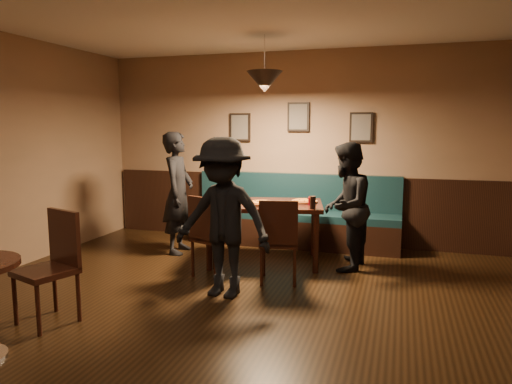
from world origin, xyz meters
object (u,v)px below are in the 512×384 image
Objects in this scene: diner_front at (223,218)px; soda_glass at (313,203)px; chair_near_left at (215,236)px; diner_left at (178,193)px; diner_right at (346,207)px; dining_table at (264,233)px; cafe_chair_far at (45,269)px; tabasco_bottle at (309,201)px; chair_near_right at (279,240)px; booth_bench at (293,211)px.

soda_glass is at bearing 60.93° from diner_front.
diner_left is at bearing 157.57° from chair_near_left.
diner_left is 2.26m from diner_right.
diner_front is (0.32, -0.55, 0.33)m from chair_near_left.
dining_table is 0.89× the size of diner_front.
cafe_chair_far is at bearing -97.42° from chair_near_left.
diner_right is 3.32m from cafe_chair_far.
chair_near_left is at bearing -145.42° from tabasco_bottle.
chair_near_right is at bearing -115.65° from cafe_chair_far.
booth_bench is 2.10× the size of dining_table.
cafe_chair_far is at bearing -128.94° from tabasco_bottle.
cafe_chair_far reaches higher than chair_near_left.
diner_left is at bearing 168.77° from soda_glass.
dining_table is 0.87× the size of diner_left.
soda_glass reaches higher than dining_table.
cafe_chair_far is at bearing -113.75° from booth_bench.
chair_near_right is 7.86× the size of tabasco_bottle.
chair_near_left reaches higher than dining_table.
chair_near_left is at bearing -131.18° from dining_table.
diner_left reaches higher than chair_near_right.
chair_near_right is 1.82m from diner_left.
chair_near_left is at bearing 126.93° from diner_front.
soda_glass is 2.89m from cafe_chair_far.
tabasco_bottle is at bearing -110.24° from cafe_chair_far.
dining_table is 0.73m from tabasco_bottle.
booth_bench is 1.29m from diner_right.
diner_left is 1.83m from tabasco_bottle.
diner_right is at bearing 34.33° from chair_near_right.
booth_bench is 1.96× the size of diner_right.
diner_front is at bearing -138.05° from chair_near_right.
booth_bench reaches higher than cafe_chair_far.
cafe_chair_far is (-2.30, -2.38, -0.27)m from diner_right.
tabasco_bottle is 0.12× the size of cafe_chair_far.
diner_right is at bearing -47.63° from booth_bench.
cafe_chair_far is (-1.66, -1.69, 0.02)m from chair_near_right.
soda_glass is at bearing -33.03° from dining_table.
chair_near_right is 0.61× the size of diner_right.
chair_near_right is (0.20, -1.61, -0.03)m from booth_bench.
diner_front is 10.86× the size of soda_glass.
chair_near_right is at bearing -37.32° from diner_right.
cafe_chair_far is at bearing -38.00° from diner_right.
tabasco_bottle is at bearing 110.39° from soda_glass.
chair_near_left is 1.00× the size of chair_near_right.
chair_near_left reaches higher than chair_near_right.
soda_glass is 0.15× the size of cafe_chair_far.
tabasco_bottle is (-0.43, -0.06, 0.06)m from diner_right.
diner_left is (-1.61, 0.79, 0.35)m from chair_near_right.
diner_front is 13.48× the size of tabasco_bottle.
chair_near_left is 1.24m from diner_left.
chair_near_left is at bearing -108.30° from booth_bench.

